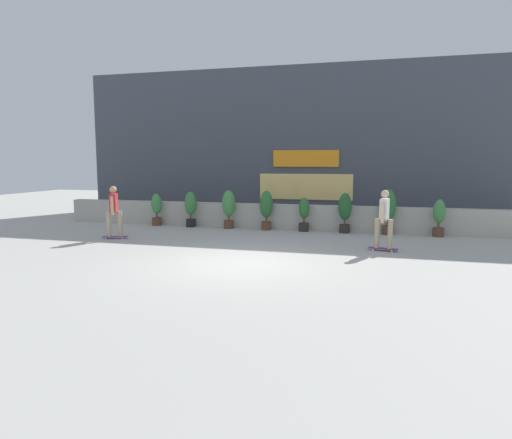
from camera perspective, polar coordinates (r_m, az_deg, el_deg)
name	(u,v)px	position (r m, az deg, el deg)	size (l,w,h in m)	color
ground_plane	(240,264)	(11.19, -2.00, -5.52)	(48.00, 48.00, 0.00)	#B2AFA8
planter_wall	(288,217)	(16.87, 3.97, 0.35)	(18.00, 0.40, 0.90)	#B2ADA3
building_backdrop	(306,144)	(20.70, 6.21, 9.36)	(20.00, 2.08, 6.50)	#424751
potted_plant_0	(156,208)	(18.10, -12.33, 1.38)	(0.39, 0.39, 1.24)	brown
potted_plant_1	(191,207)	(17.48, -8.17, 1.54)	(0.44, 0.44, 1.34)	black
potted_plant_2	(229,206)	(16.94, -3.44, 1.64)	(0.48, 0.48, 1.42)	brown
potted_plant_3	(266,207)	(16.54, 1.29, 1.52)	(0.48, 0.48, 1.43)	brown
potted_plant_4	(304,213)	(16.29, 6.01, 0.75)	(0.37, 0.37, 1.20)	#2D2823
potted_plant_5	(345,210)	(16.11, 11.04, 1.15)	(0.46, 0.46, 1.39)	#2D2823
potted_plant_6	(388,208)	(16.06, 16.16, 1.38)	(0.54, 0.54, 1.55)	brown
potted_plant_7	(439,217)	(16.20, 21.88, 0.34)	(0.38, 0.38, 1.24)	brown
skater_by_wall_right	(384,217)	(13.10, 15.71, 0.27)	(0.82, 0.55, 1.70)	#72338C
skater_foreground	(114,210)	(15.30, -17.32, 1.18)	(0.82, 0.53, 1.70)	#72338C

